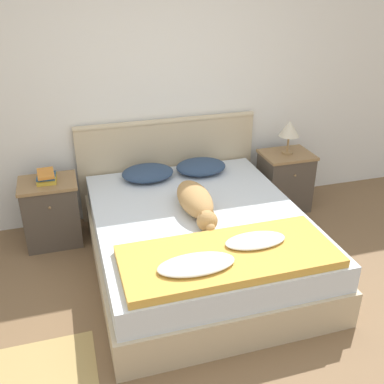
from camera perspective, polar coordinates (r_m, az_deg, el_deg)
The scene contains 12 objects.
ground_plane at distance 3.18m, azimuth 4.40°, elevation -19.82°, with size 16.00×16.00×0.00m, color brown.
wall_back at distance 4.37m, azimuth -5.08°, elevation 12.90°, with size 9.00×0.06×2.55m.
bed at distance 3.79m, azimuth 0.90°, elevation -6.21°, with size 1.71×2.07×0.51m.
headboard at distance 4.56m, azimuth -3.04°, elevation 3.56°, with size 1.79×0.06×1.00m.
nightstand_left at distance 4.29m, azimuth -17.38°, elevation -2.44°, with size 0.50×0.42×0.62m.
nightstand_right at distance 4.78m, azimuth 11.66°, elevation 1.40°, with size 0.50×0.42×0.62m.
pillow_left at distance 4.25m, azimuth -5.65°, elevation 2.43°, with size 0.49×0.39×0.12m.
pillow_right at distance 4.37m, azimuth 1.14°, elevation 3.25°, with size 0.49×0.39×0.12m.
quilt at distance 3.09m, azimuth 4.51°, elevation -8.10°, with size 1.48×0.62×0.11m.
dog at distance 3.63m, azimuth 0.53°, elevation -1.19°, with size 0.26×0.81×0.21m.
book_stack at distance 4.15m, azimuth -18.01°, elevation 1.86°, with size 0.17×0.24×0.08m.
table_lamp at distance 4.58m, azimuth 12.27°, elevation 7.77°, with size 0.21×0.21×0.34m.
Camera 1 is at (-0.84, -2.03, 2.30)m, focal length 42.00 mm.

